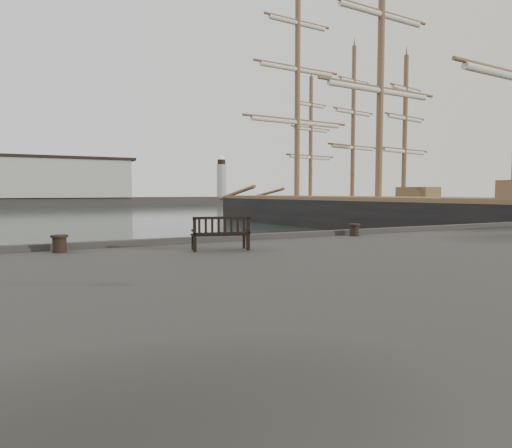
{
  "coord_description": "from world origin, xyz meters",
  "views": [
    {
      "loc": [
        -5.9,
        -13.59,
        3.13
      ],
      "look_at": [
        0.74,
        -0.5,
        2.1
      ],
      "focal_mm": 32.0,
      "sensor_mm": 36.0,
      "label": 1
    }
  ],
  "objects": [
    {
      "name": "ground",
      "position": [
        0.0,
        0.0,
        0.0
      ],
      "size": [
        400.0,
        400.0,
        0.0
      ],
      "primitive_type": "plane",
      "color": "black",
      "rests_on": "ground"
    },
    {
      "name": "breakwater",
      "position": [
        -4.56,
        92.0,
        4.3
      ],
      "size": [
        140.0,
        9.5,
        12.2
      ],
      "color": "#383530",
      "rests_on": "ground"
    },
    {
      "name": "bench",
      "position": [
        -1.23,
        -2.25,
        1.84
      ],
      "size": [
        1.62,
        0.83,
        0.89
      ],
      "rotation": [
        0.0,
        0.0,
        -0.2
      ],
      "color": "black",
      "rests_on": "quay"
    },
    {
      "name": "bollard_left",
      "position": [
        -5.13,
        -0.77,
        1.79
      ],
      "size": [
        0.55,
        0.55,
        0.46
      ],
      "primitive_type": "cylinder",
      "rotation": [
        0.0,
        0.0,
        -0.33
      ],
      "color": "black",
      "rests_on": "quay"
    },
    {
      "name": "bollard_right",
      "position": [
        4.6,
        -0.68,
        1.78
      ],
      "size": [
        0.5,
        0.5,
        0.43
      ],
      "primitive_type": "cylinder",
      "rotation": [
        0.0,
        0.0,
        0.25
      ],
      "color": "black",
      "rests_on": "quay"
    },
    {
      "name": "tall_ship_main",
      "position": [
        20.5,
        15.84,
        0.77
      ],
      "size": [
        11.37,
        41.27,
        30.57
      ],
      "rotation": [
        0.0,
        0.0,
        0.08
      ],
      "color": "black",
      "rests_on": "ground"
    },
    {
      "name": "tall_ship_far",
      "position": [
        31.76,
        33.26,
        0.77
      ],
      "size": [
        11.11,
        27.53,
        23.08
      ],
      "rotation": [
        0.0,
        0.0,
        0.2
      ],
      "color": "black",
      "rests_on": "ground"
    }
  ]
}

